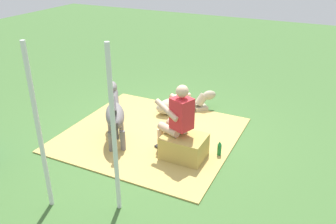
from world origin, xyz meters
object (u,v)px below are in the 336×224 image
(tent_pole_left, at_px, (114,134))
(tent_pole_mid, at_px, (39,131))
(person_seated, at_px, (177,118))
(pony_standing, at_px, (115,113))
(hay_bale, at_px, (184,147))
(pony_lying, at_px, (181,105))
(soda_bottle, at_px, (219,149))

(tent_pole_left, relative_size, tent_pole_mid, 1.00)
(person_seated, relative_size, tent_pole_mid, 0.57)
(person_seated, xyz_separation_m, pony_standing, (1.17, 0.05, -0.15))
(hay_bale, height_order, pony_standing, pony_standing)
(hay_bale, relative_size, tent_pole_left, 0.31)
(hay_bale, bearing_deg, person_seated, -14.51)
(pony_lying, distance_m, tent_pole_mid, 3.56)
(hay_bale, bearing_deg, pony_standing, 0.67)
(pony_standing, xyz_separation_m, soda_bottle, (-1.84, -0.32, -0.41))
(hay_bale, relative_size, person_seated, 0.54)
(soda_bottle, bearing_deg, tent_pole_left, 65.84)
(person_seated, relative_size, pony_lying, 1.13)
(person_seated, bearing_deg, pony_lying, -68.59)
(tent_pole_left, bearing_deg, pony_lying, -81.67)
(soda_bottle, xyz_separation_m, tent_pole_left, (0.81, 1.81, 1.00))
(pony_lying, height_order, tent_pole_mid, tent_pole_mid)
(person_seated, height_order, pony_standing, person_seated)
(hay_bale, distance_m, tent_pole_mid, 2.38)
(person_seated, xyz_separation_m, pony_lying, (0.59, -1.51, -0.51))
(pony_lying, bearing_deg, tent_pole_left, 98.33)
(pony_standing, relative_size, tent_pole_mid, 0.51)
(pony_standing, xyz_separation_m, pony_lying, (-0.58, -1.56, -0.36))
(soda_bottle, distance_m, tent_pole_left, 2.22)
(pony_standing, height_order, tent_pole_mid, tent_pole_mid)
(hay_bale, relative_size, tent_pole_mid, 0.31)
(soda_bottle, distance_m, tent_pole_mid, 2.91)
(person_seated, height_order, tent_pole_left, tent_pole_left)
(tent_pole_left, bearing_deg, soda_bottle, -114.16)
(pony_lying, xyz_separation_m, tent_pole_left, (-0.45, 3.05, 0.95))
(pony_lying, height_order, soda_bottle, pony_lying)
(pony_lying, bearing_deg, tent_pole_mid, 82.90)
(pony_standing, bearing_deg, tent_pole_left, 124.59)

